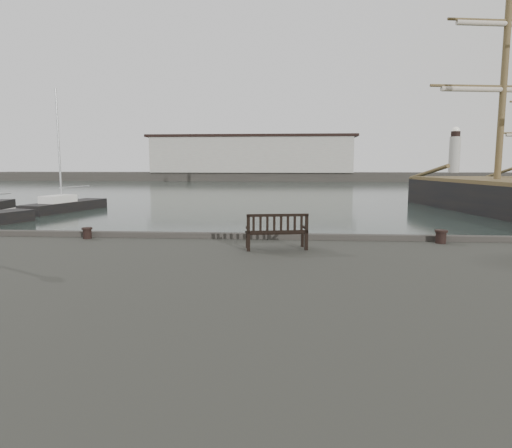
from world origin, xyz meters
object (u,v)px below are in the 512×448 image
(bench, at_px, (276,238))
(bollard_left, at_px, (87,233))
(bollard_right, at_px, (441,237))
(yacht_d, at_px, (66,208))

(bench, xyz_separation_m, bollard_left, (-6.36, 1.41, -0.14))
(bench, relative_size, bollard_left, 5.05)
(bollard_left, relative_size, bollard_right, 0.88)
(yacht_d, bearing_deg, bollard_left, -48.06)
(bench, relative_size, bollard_right, 4.46)
(bollard_right, bearing_deg, yacht_d, 136.18)
(bollard_left, bearing_deg, bench, -12.51)
(bollard_left, height_order, yacht_d, yacht_d)
(bench, distance_m, yacht_d, 30.91)
(bollard_right, relative_size, yacht_d, 0.04)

